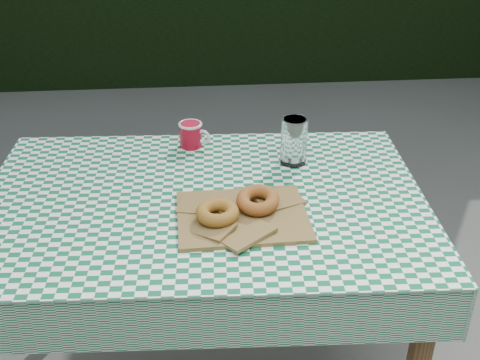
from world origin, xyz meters
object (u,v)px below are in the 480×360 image
object	(u,v)px
paper_bag	(242,215)
coffee_mug	(191,135)
table	(207,306)
drinking_glass	(294,141)

from	to	relation	value
paper_bag	coffee_mug	size ratio (longest dim) A/B	2.38
table	coffee_mug	size ratio (longest dim) A/B	8.51
paper_bag	coffee_mug	distance (m)	0.45
paper_bag	drinking_glass	bearing A→B (deg)	58.73
table	coffee_mug	bearing A→B (deg)	97.38
paper_bag	drinking_glass	world-z (taller)	drinking_glass
coffee_mug	paper_bag	bearing A→B (deg)	-46.85
table	paper_bag	world-z (taller)	paper_bag
table	paper_bag	distance (m)	0.42
table	drinking_glass	xyz separation A→B (m)	(0.28, 0.19, 0.45)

